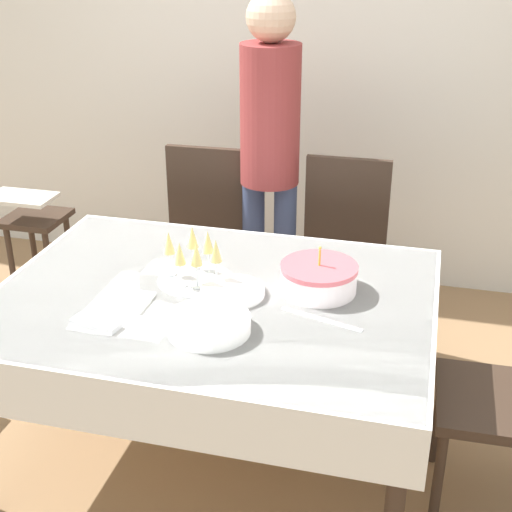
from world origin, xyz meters
TOP-DOWN VIEW (x-y plane):
  - ground_plane at (0.00, 0.00)m, footprint 12.00×12.00m
  - wall_back at (0.00, 1.76)m, footprint 8.00×0.05m
  - dining_table at (0.00, 0.00)m, footprint 1.58×1.18m
  - dining_chair_far_left at (-0.35, 0.91)m, footprint 0.43×0.43m
  - dining_chair_far_right at (0.35, 0.91)m, footprint 0.43×0.43m
  - birthday_cake at (0.36, 0.12)m, footprint 0.28×0.28m
  - champagne_tray at (-0.10, 0.09)m, footprint 0.28×0.28m
  - plate_stack_main at (0.07, -0.25)m, footprint 0.27×0.27m
  - plate_stack_dessert at (0.07, 0.01)m, footprint 0.23×0.23m
  - cake_knife at (0.41, -0.09)m, footprint 0.29×0.10m
  - fork_pile at (-0.31, -0.31)m, footprint 0.18×0.09m
  - napkin_pile at (-0.27, -0.14)m, footprint 0.15×0.15m
  - person_standing at (-0.03, 1.00)m, footprint 0.28×0.28m
  - high_chair at (-1.26, 0.87)m, footprint 0.33×0.35m

SIDE VIEW (x-z plane):
  - ground_plane at x=0.00m, z-range 0.00..0.00m
  - high_chair at x=-1.26m, z-range 0.13..0.84m
  - dining_chair_far_left at x=-0.35m, z-range 0.05..1.01m
  - dining_chair_far_right at x=0.35m, z-range 0.05..1.01m
  - dining_table at x=0.00m, z-range 0.27..1.00m
  - cake_knife at x=0.41m, z-range 0.73..0.74m
  - napkin_pile at x=-0.27m, z-range 0.73..0.74m
  - fork_pile at x=-0.31m, z-range 0.73..0.75m
  - plate_stack_dessert at x=0.07m, z-range 0.73..0.76m
  - plate_stack_main at x=0.07m, z-range 0.73..0.79m
  - birthday_cake at x=0.36m, z-range 0.69..0.87m
  - champagne_tray at x=-0.10m, z-range 0.73..0.91m
  - person_standing at x=-0.03m, z-range 0.18..1.86m
  - wall_back at x=0.00m, z-range 0.00..2.70m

